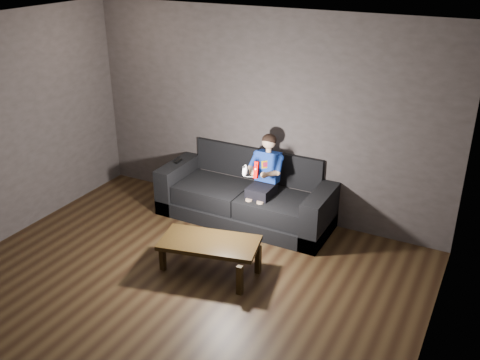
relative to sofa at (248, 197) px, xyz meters
The scene contains 10 objects.
floor 2.22m from the sofa, 88.32° to the right, with size 5.00×5.00×0.00m, color black.
back_wall 1.10m from the sofa, 77.73° to the left, with size 5.00×0.04×2.70m, color #352F2E.
right_wall 3.54m from the sofa, 40.67° to the right, with size 0.04×5.00×2.70m, color #352F2E.
ceiling 3.26m from the sofa, 88.32° to the right, with size 5.00×5.00×0.02m, color beige.
sofa is the anchor object (origin of this frame).
child 0.52m from the sofa, 14.51° to the right, with size 0.44×0.54×1.08m.
wii_remote_red 0.88m from the sofa, 54.56° to the right, with size 0.05×0.08×0.21m.
nunchuk_white 0.80m from the sofa, 68.51° to the right, with size 0.07×0.10×0.16m.
wii_remote_black 1.10m from the sofa, behind, with size 0.05×0.16×0.03m.
coffee_table 1.38m from the sofa, 81.42° to the right, with size 1.18×0.77×0.39m.
Camera 1 is at (2.80, -3.51, 3.45)m, focal length 40.00 mm.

